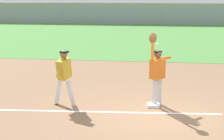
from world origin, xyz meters
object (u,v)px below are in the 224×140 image
object	(u,v)px
runner	(64,74)
baseball	(157,44)
fielder	(157,70)
parked_car_red	(137,16)
first_base	(153,105)
parked_car_blue	(190,16)
parked_car_white	(91,15)

from	to	relation	value
runner	baseball	xyz separation A→B (m)	(2.81, 0.72, 0.87)
fielder	parked_car_red	size ratio (longest dim) A/B	0.50
first_base	runner	distance (m)	2.91
parked_car_blue	parked_car_white	bearing A→B (deg)	177.72
runner	baseball	size ratio (longest dim) A/B	23.24
first_base	baseball	distance (m)	1.90
fielder	parked_car_white	size ratio (longest dim) A/B	0.51
runner	parked_car_red	world-z (taller)	runner
baseball	parked_car_white	bearing A→B (deg)	104.52
parked_car_red	parked_car_blue	distance (m)	5.72
runner	parked_car_red	xyz separation A→B (m)	(0.30, 30.21, -0.32)
fielder	runner	world-z (taller)	fielder
first_base	runner	bearing A→B (deg)	-175.69
runner	parked_car_red	distance (m)	30.21
parked_car_white	parked_car_blue	xyz separation A→B (m)	(10.88, -0.44, 0.00)
runner	parked_car_red	size ratio (longest dim) A/B	0.38
first_base	runner	xyz separation A→B (m)	(-2.74, -0.21, 0.96)
baseball	parked_car_blue	bearing A→B (deg)	83.74
first_base	runner	world-z (taller)	runner
first_base	baseball	size ratio (longest dim) A/B	5.14
fielder	baseball	distance (m)	0.83
fielder	parked_car_blue	xyz separation A→B (m)	(3.19, 29.57, -0.45)
first_base	fielder	world-z (taller)	fielder
runner	baseball	bearing A→B (deg)	33.16
fielder	parked_car_white	bearing A→B (deg)	-29.63
runner	parked_car_blue	bearing A→B (deg)	97.40
runner	parked_car_white	world-z (taller)	runner
parked_car_white	parked_car_blue	world-z (taller)	same
parked_car_white	first_base	bearing A→B (deg)	-78.72
first_base	parked_car_red	size ratio (longest dim) A/B	0.08
baseball	parked_car_red	bearing A→B (deg)	94.86
first_base	fielder	xyz separation A→B (m)	(0.08, 0.15, 1.08)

